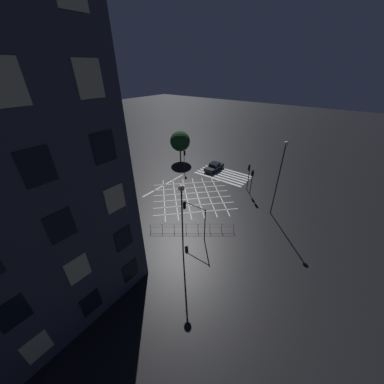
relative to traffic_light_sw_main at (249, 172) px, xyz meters
The scene contains 13 objects.
ground_plane 9.29m from the traffic_light_sw_main, 50.32° to the left, with size 200.00×200.00×0.00m, color black.
road_markings 6.83m from the traffic_light_sw_main, 14.84° to the left, with size 14.03×18.79×0.01m.
traffic_light_sw_main is the anchor object (origin of this frame).
traffic_light_sw_cross 1.57m from the traffic_light_sw_main, 131.56° to the left, with size 0.36×0.39×3.99m.
traffic_light_nw_main 13.43m from the traffic_light_sw_main, 88.04° to the left, with size 3.05×0.36×4.11m.
traffic_light_se_main 12.19m from the traffic_light_sw_main, ahead, with size 0.39×0.36×3.90m.
traffic_light_ne_cross 17.08m from the traffic_light_sw_main, 46.51° to the left, with size 0.36×0.39×4.25m.
street_lamp_east 7.46m from the traffic_light_sw_main, 142.60° to the left, with size 0.48×0.48×9.65m.
street_lamp_west 16.80m from the traffic_light_sw_main, 91.98° to the left, with size 0.57×0.57×8.12m.
street_tree_near 16.49m from the traffic_light_sw_main, 11.51° to the right, with size 3.96×3.96×5.96m.
street_tree_far 22.36m from the traffic_light_sw_main, 44.10° to the left, with size 3.00×3.00×5.99m.
waiting_car 8.90m from the traffic_light_sw_main, 22.04° to the right, with size 1.75×4.34×1.33m.
pedestrian_railing 13.30m from the traffic_light_sw_main, 86.10° to the left, with size 7.83×5.89×1.05m.
Camera 1 is at (-16.37, 21.80, 16.65)m, focal length 20.00 mm.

